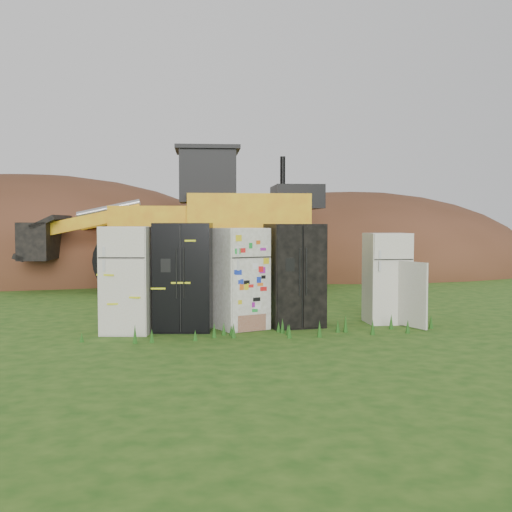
{
  "coord_description": "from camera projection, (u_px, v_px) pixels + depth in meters",
  "views": [
    {
      "loc": [
        -2.81,
        -10.92,
        1.85
      ],
      "look_at": [
        0.28,
        2.0,
        1.16
      ],
      "focal_mm": 45.0,
      "sensor_mm": 36.0,
      "label": 1
    }
  ],
  "objects": [
    {
      "name": "fridge_black_side",
      "position": [
        183.0,
        277.0,
        10.99
      ],
      "size": [
        1.12,
        0.97,
        1.85
      ],
      "primitive_type": null,
      "rotation": [
        0.0,
        0.0,
        -0.25
      ],
      "color": "black",
      "rests_on": "ground"
    },
    {
      "name": "dirt_mound_left",
      "position": [
        31.0,
        273.0,
        23.4
      ],
      "size": [
        16.85,
        12.64,
        7.18
      ],
      "primitive_type": "ellipsoid",
      "color": "#432615",
      "rests_on": "ground"
    },
    {
      "name": "fridge_leftmost",
      "position": [
        127.0,
        280.0,
        10.72
      ],
      "size": [
        0.96,
        0.93,
        1.79
      ],
      "primitive_type": null,
      "rotation": [
        0.0,
        0.0,
        -0.26
      ],
      "color": "silver",
      "rests_on": "ground"
    },
    {
      "name": "fridge_open_door",
      "position": [
        387.0,
        278.0,
        11.82
      ],
      "size": [
        0.82,
        0.77,
        1.66
      ],
      "primitive_type": null,
      "rotation": [
        0.0,
        0.0,
        -0.11
      ],
      "color": "silver",
      "rests_on": "ground"
    },
    {
      "name": "dirt_mound_right",
      "position": [
        351.0,
        270.0,
        24.76
      ],
      "size": [
        14.73,
        10.8,
        6.07
      ],
      "primitive_type": "ellipsoid",
      "color": "#432615",
      "rests_on": "ground"
    },
    {
      "name": "ground",
      "position": [
        267.0,
        327.0,
        11.36
      ],
      "size": [
        120.0,
        120.0,
        0.0
      ],
      "primitive_type": "plane",
      "color": "#214E15",
      "rests_on": "ground"
    },
    {
      "name": "wheel_loader",
      "position": [
        172.0,
        218.0,
        18.05
      ],
      "size": [
        8.57,
        4.49,
        3.95
      ],
      "primitive_type": null,
      "rotation": [
        0.0,
        0.0,
        -0.15
      ],
      "color": "yellow",
      "rests_on": "ground"
    },
    {
      "name": "fridge_dark_mid",
      "position": [
        295.0,
        275.0,
        11.41
      ],
      "size": [
        0.98,
        0.81,
        1.83
      ],
      "primitive_type": null,
      "rotation": [
        0.0,
        0.0,
        0.06
      ],
      "color": "black",
      "rests_on": "ground"
    },
    {
      "name": "fridge_sticker",
      "position": [
        241.0,
        278.0,
        11.16
      ],
      "size": [
        0.96,
        0.92,
        1.76
      ],
      "primitive_type": null,
      "rotation": [
        0.0,
        0.0,
        0.3
      ],
      "color": "white",
      "rests_on": "ground"
    }
  ]
}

